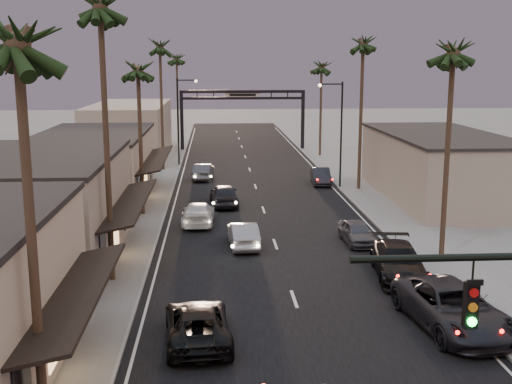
{
  "coord_description": "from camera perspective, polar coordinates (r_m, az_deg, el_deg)",
  "views": [
    {
      "loc": [
        -3.55,
        -8.4,
        10.56
      ],
      "look_at": [
        -0.92,
        31.32,
        2.5
      ],
      "focal_mm": 45.0,
      "sensor_mm": 36.0,
      "label": 1
    }
  ],
  "objects": [
    {
      "name": "sidewalk_right",
      "position": [
        62.68,
        8.29,
        1.68
      ],
      "size": [
        5.0,
        92.0,
        0.12
      ],
      "primitive_type": "cube",
      "color": "slate",
      "rests_on": "ground"
    },
    {
      "name": "curbside_black",
      "position": [
        32.87,
        12.56,
        -6.06
      ],
      "size": [
        2.92,
        5.9,
        1.65
      ],
      "primitive_type": "imported",
      "rotation": [
        0.0,
        0.0,
        -0.11
      ],
      "color": "black",
      "rests_on": "ground"
    },
    {
      "name": "oncoming_white",
      "position": [
        42.72,
        -5.15,
        -1.91
      ],
      "size": [
        2.22,
        5.08,
        1.45
      ],
      "primitive_type": "imported",
      "rotation": [
        0.0,
        0.0,
        3.11
      ],
      "color": "#BDBDBD",
      "rests_on": "ground"
    },
    {
      "name": "streetlight_left",
      "position": [
        66.7,
        -6.72,
        6.87
      ],
      "size": [
        2.13,
        0.3,
        9.0
      ],
      "color": "black",
      "rests_on": "ground"
    },
    {
      "name": "oncoming_dgrey",
      "position": [
        48.06,
        -2.86,
        -0.25
      ],
      "size": [
        2.3,
        4.99,
        1.66
      ],
      "primitive_type": "imported",
      "rotation": [
        0.0,
        0.0,
        3.21
      ],
      "color": "black",
      "rests_on": "ground"
    },
    {
      "name": "oncoming_silver",
      "position": [
        37.42,
        -1.12,
        -3.8
      ],
      "size": [
        1.79,
        4.46,
        1.44
      ],
      "primitive_type": "imported",
      "rotation": [
        0.0,
        0.0,
        3.2
      ],
      "color": "#939398",
      "rests_on": "ground"
    },
    {
      "name": "ground",
      "position": [
        49.67,
        0.4,
        -0.83
      ],
      "size": [
        200.0,
        200.0,
        0.0
      ],
      "primitive_type": "plane",
      "color": "slate",
      "rests_on": "ground"
    },
    {
      "name": "oncoming_pickup",
      "position": [
        25.18,
        -5.23,
        -11.59
      ],
      "size": [
        2.79,
        5.38,
        1.45
      ],
      "primitive_type": "imported",
      "rotation": [
        0.0,
        0.0,
        3.22
      ],
      "color": "black",
      "rests_on": "ground"
    },
    {
      "name": "arch",
      "position": [
        78.64,
        -1.2,
        7.78
      ],
      "size": [
        15.2,
        0.4,
        7.27
      ],
      "color": "black",
      "rests_on": "ground"
    },
    {
      "name": "palm_la",
      "position": [
        18.14,
        -20.54,
        13.54
      ],
      "size": [
        3.2,
        3.2,
        13.2
      ],
      "color": "#38281C",
      "rests_on": "ground"
    },
    {
      "name": "palm_lc",
      "position": [
        44.69,
        -10.47,
        11.14
      ],
      "size": [
        3.2,
        3.2,
        12.2
      ],
      "color": "#38281C",
      "rests_on": "ground"
    },
    {
      "name": "palm_rb",
      "position": [
        53.83,
        9.52,
        13.27
      ],
      "size": [
        3.2,
        3.2,
        14.2
      ],
      "color": "#38281C",
      "rests_on": "ground"
    },
    {
      "name": "storefront_far",
      "position": [
        51.91,
        -14.24,
        2.16
      ],
      "size": [
        8.0,
        16.0,
        5.0
      ],
      "primitive_type": "cube",
      "color": "#C3AF95",
      "rests_on": "ground"
    },
    {
      "name": "road",
      "position": [
        54.55,
        0.02,
        0.29
      ],
      "size": [
        14.0,
        120.0,
        0.02
      ],
      "primitive_type": "cube",
      "color": "black",
      "rests_on": "ground"
    },
    {
      "name": "curbside_near",
      "position": [
        27.35,
        17.06,
        -9.77
      ],
      "size": [
        3.74,
        6.76,
        1.79
      ],
      "primitive_type": "imported",
      "rotation": [
        0.0,
        0.0,
        0.12
      ],
      "color": "black",
      "rests_on": "ground"
    },
    {
      "name": "storefront_mid",
      "position": [
        36.52,
        -18.69,
        -1.51
      ],
      "size": [
        8.0,
        14.0,
        5.5
      ],
      "primitive_type": "cube",
      "color": "gray",
      "rests_on": "ground"
    },
    {
      "name": "palm_ra",
      "position": [
        34.62,
        17.18,
        12.41
      ],
      "size": [
        3.2,
        3.2,
        13.2
      ],
      "color": "#38281C",
      "rests_on": "ground"
    },
    {
      "name": "palm_far",
      "position": [
        86.54,
        -7.08,
        11.94
      ],
      "size": [
        3.2,
        3.2,
        13.2
      ],
      "color": "#38281C",
      "rests_on": "ground"
    },
    {
      "name": "sidewalk_left",
      "position": [
        61.6,
        -9.27,
        1.48
      ],
      "size": [
        5.0,
        92.0,
        0.12
      ],
      "primitive_type": "cube",
      "color": "slate",
      "rests_on": "ground"
    },
    {
      "name": "storefront_dist",
      "position": [
        74.4,
        -11.11,
        5.4
      ],
      "size": [
        8.0,
        20.0,
        6.0
      ],
      "primitive_type": "cube",
      "color": "gray",
      "rests_on": "ground"
    },
    {
      "name": "oncoming_grey_far",
      "position": [
        58.97,
        -4.72,
        1.81
      ],
      "size": [
        2.03,
        4.58,
        1.46
      ],
      "primitive_type": "imported",
      "rotation": [
        0.0,
        0.0,
        3.03
      ],
      "color": "#444549",
      "rests_on": "ground"
    },
    {
      "name": "curbside_far",
      "position": [
        56.82,
        5.78,
        1.41
      ],
      "size": [
        1.76,
        4.41,
        1.43
      ],
      "primitive_type": "imported",
      "rotation": [
        0.0,
        0.0,
        -0.06
      ],
      "color": "black",
      "rests_on": "ground"
    },
    {
      "name": "palm_rc",
      "position": [
        73.42,
        5.86,
        11.31
      ],
      "size": [
        3.2,
        3.2,
        12.2
      ],
      "color": "#38281C",
      "rests_on": "ground"
    },
    {
      "name": "palm_ld",
      "position": [
        63.63,
        -8.56,
        12.99
      ],
      "size": [
        3.2,
        3.2,
        14.2
      ],
      "color": "#38281C",
      "rests_on": "ground"
    },
    {
      "name": "building_right",
      "position": [
        52.11,
        15.96,
        2.1
      ],
      "size": [
        8.0,
        18.0,
        5.0
      ],
      "primitive_type": "cube",
      "color": "gray",
      "rests_on": "ground"
    },
    {
      "name": "curbside_grey",
      "position": [
        38.55,
        8.96,
        -3.56
      ],
      "size": [
        1.8,
        4.03,
        1.35
      ],
      "primitive_type": "imported",
      "rotation": [
        0.0,
        0.0,
        0.05
      ],
      "color": "#444348",
      "rests_on": "ground"
    },
    {
      "name": "streetlight_right",
      "position": [
        54.67,
        7.31,
        5.86
      ],
      "size": [
        2.13,
        0.3,
        9.0
      ],
      "color": "black",
      "rests_on": "ground"
    }
  ]
}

